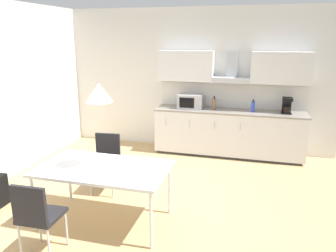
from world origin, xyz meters
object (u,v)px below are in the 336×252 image
bottle_blue (253,107)px  chair_near_left (36,213)px  chair_far_left (106,157)px  microwave (190,101)px  pendant_lamp (99,93)px  bottle_brown (214,104)px  dining_table (103,170)px  coffee_maker (287,105)px

bottle_blue → chair_near_left: size_ratio=0.27×
bottle_blue → chair_far_left: bottle_blue is taller
microwave → chair_near_left: (-0.87, -3.71, -0.51)m
bottle_blue → chair_near_left: bearing=-119.2°
microwave → pendant_lamp: bearing=-100.1°
microwave → bottle_brown: bearing=2.3°
microwave → chair_near_left: size_ratio=0.55×
bottle_brown → dining_table: bearing=-108.7°
coffee_maker → microwave: bearing=-179.2°
microwave → chair_near_left: 3.85m
chair_near_left → pendant_lamp: size_ratio=2.72×
bottle_brown → bottle_blue: size_ratio=1.11×
coffee_maker → dining_table: bearing=-128.6°
coffee_maker → bottle_blue: coffee_maker is taller
bottle_blue → pendant_lamp: (-1.72, -2.88, 0.66)m
coffee_maker → dining_table: 3.74m
bottle_brown → chair_near_left: 3.99m
bottle_brown → chair_far_left: bottle_brown is taller
pendant_lamp → coffee_maker: bearing=51.4°
coffee_maker → dining_table: size_ratio=0.19×
chair_far_left → dining_table: bearing=-66.3°
coffee_maker → bottle_brown: 1.34m
bottle_brown → microwave: bearing=-177.7°
bottle_blue → chair_near_left: (-2.07, -3.71, -0.47)m
bottle_brown → pendant_lamp: bearing=-108.7°
bottle_brown → bottle_blue: bottle_brown is taller
microwave → bottle_brown: microwave is taller
microwave → coffee_maker: size_ratio=1.60×
dining_table → chair_far_left: 0.93m
coffee_maker → chair_near_left: coffee_maker is taller
coffee_maker → dining_table: coffee_maker is taller
chair_far_left → chair_near_left: bearing=-89.7°
dining_table → chair_near_left: size_ratio=1.84×
dining_table → pendant_lamp: bearing=-146.3°
dining_table → pendant_lamp: pendant_lamp is taller
chair_near_left → pendant_lamp: pendant_lamp is taller
bottle_blue → chair_far_left: size_ratio=0.27×
coffee_maker → chair_far_left: size_ratio=0.34×
bottle_brown → coffee_maker: bearing=0.3°
bottle_blue → pendant_lamp: 3.41m
bottle_blue → chair_near_left: bottle_blue is taller
bottle_brown → dining_table: 3.07m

